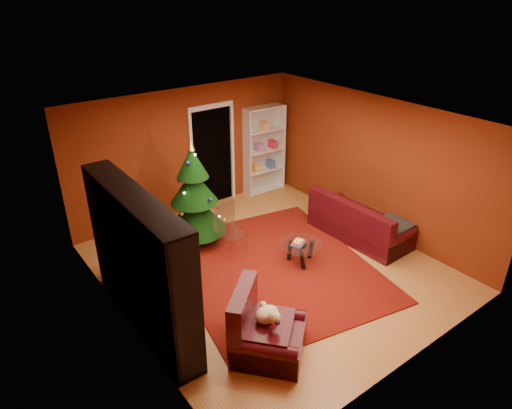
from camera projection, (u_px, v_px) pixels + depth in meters
floor at (270, 268)px, 7.87m from camera, size 5.00×5.50×0.05m
ceiling at (272, 118)px, 6.68m from camera, size 5.00×5.50×0.05m
wall_back at (186, 152)px, 9.26m from camera, size 5.00×0.05×2.60m
wall_left at (119, 250)px, 5.92m from camera, size 0.05×5.50×2.60m
wall_right at (375, 165)px, 8.63m from camera, size 0.05×5.50×2.60m
doorway at (213, 158)px, 9.66m from camera, size 1.06×0.60×2.16m
rug at (273, 268)px, 7.82m from camera, size 3.74×4.15×0.02m
media_unit at (140, 262)px, 6.16m from camera, size 0.43×2.68×2.06m
christmas_tree at (194, 194)px, 8.21m from camera, size 1.36×1.36×2.01m
gift_box_teal at (139, 246)px, 8.21m from camera, size 0.33×0.33×0.28m
gift_box_green at (191, 233)px, 8.65m from camera, size 0.28×0.28×0.24m
gift_box_red at (151, 231)px, 8.73m from camera, size 0.31×0.31×0.24m
white_bookshelf at (264, 150)px, 10.25m from camera, size 0.96×0.39×2.04m
armchair at (270, 329)px, 5.92m from camera, size 1.39×1.39×0.77m
dog at (267, 314)px, 5.89m from camera, size 0.50×0.49×0.25m
sofa at (361, 217)px, 8.60m from camera, size 0.92×1.96×0.83m
coffee_table at (301, 253)px, 7.89m from camera, size 1.01×1.01×0.48m
acrylic_chair at (232, 233)px, 8.04m from camera, size 0.48×0.51×0.86m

